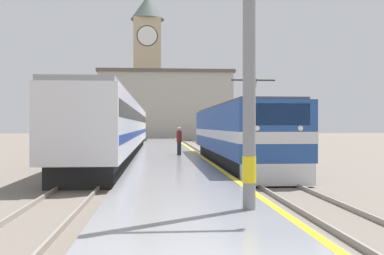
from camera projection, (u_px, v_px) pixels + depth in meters
name	position (u px, v px, depth m)	size (l,w,h in m)	color
ground_plane	(167.00, 156.00, 34.13)	(200.00, 200.00, 0.00)	#70665B
platform	(169.00, 158.00, 29.14)	(4.21, 140.00, 0.40)	gray
rail_track_near	(224.00, 160.00, 29.43)	(2.84, 140.00, 0.16)	#70665B
rail_track_far	(114.00, 161.00, 28.87)	(2.84, 140.00, 0.16)	#70665B
locomotive_train	(236.00, 135.00, 24.84)	(2.92, 17.51, 4.40)	black
passenger_train	(120.00, 127.00, 33.54)	(2.92, 37.38, 3.98)	black
catenary_mast	(252.00, 29.00, 10.11)	(2.63, 0.31, 8.26)	gray
person_on_platform	(179.00, 140.00, 28.55)	(0.34, 0.34, 1.79)	#23232D
clock_tower	(148.00, 62.00, 81.57)	(6.08, 6.08, 25.93)	tan
station_building	(166.00, 106.00, 70.80)	(20.92, 7.68, 10.85)	#A8A399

